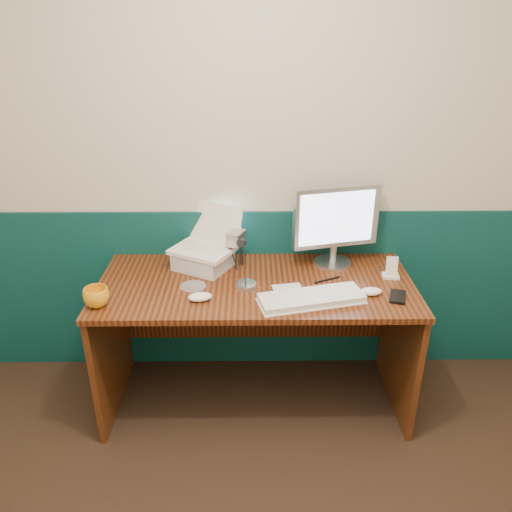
{
  "coord_description": "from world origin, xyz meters",
  "views": [
    {
      "loc": [
        0.03,
        -0.85,
        1.95
      ],
      "look_at": [
        0.05,
        1.23,
        0.97
      ],
      "focal_mm": 35.0,
      "sensor_mm": 36.0,
      "label": 1
    }
  ],
  "objects_px": {
    "mug": "(96,297)",
    "camcorder": "(237,250)",
    "laptop": "(202,230)",
    "desk": "(256,344)",
    "monitor": "(335,225)",
    "keyboard": "(311,299)"
  },
  "relations": [
    {
      "from": "desk",
      "to": "keyboard",
      "type": "xyz_separation_m",
      "value": [
        0.26,
        -0.19,
        0.39
      ]
    },
    {
      "from": "monitor",
      "to": "keyboard",
      "type": "distance_m",
      "value": 0.48
    },
    {
      "from": "mug",
      "to": "camcorder",
      "type": "xyz_separation_m",
      "value": [
        0.64,
        0.41,
        0.05
      ]
    },
    {
      "from": "laptop",
      "to": "camcorder",
      "type": "relative_size",
      "value": 1.6
    },
    {
      "from": "desk",
      "to": "monitor",
      "type": "relative_size",
      "value": 3.47
    },
    {
      "from": "desk",
      "to": "mug",
      "type": "relative_size",
      "value": 13.66
    },
    {
      "from": "monitor",
      "to": "camcorder",
      "type": "distance_m",
      "value": 0.54
    },
    {
      "from": "monitor",
      "to": "keyboard",
      "type": "bearing_deg",
      "value": -125.39
    },
    {
      "from": "laptop",
      "to": "keyboard",
      "type": "height_order",
      "value": "laptop"
    },
    {
      "from": "laptop",
      "to": "mug",
      "type": "distance_m",
      "value": 0.63
    },
    {
      "from": "desk",
      "to": "camcorder",
      "type": "xyz_separation_m",
      "value": [
        -0.1,
        0.19,
        0.47
      ]
    },
    {
      "from": "monitor",
      "to": "desk",
      "type": "bearing_deg",
      "value": -167.08
    },
    {
      "from": "laptop",
      "to": "camcorder",
      "type": "distance_m",
      "value": 0.22
    },
    {
      "from": "mug",
      "to": "desk",
      "type": "bearing_deg",
      "value": 16.56
    },
    {
      "from": "laptop",
      "to": "mug",
      "type": "relative_size",
      "value": 2.62
    },
    {
      "from": "desk",
      "to": "laptop",
      "type": "relative_size",
      "value": 5.21
    },
    {
      "from": "mug",
      "to": "camcorder",
      "type": "distance_m",
      "value": 0.76
    },
    {
      "from": "laptop",
      "to": "monitor",
      "type": "bearing_deg",
      "value": 30.9
    },
    {
      "from": "keyboard",
      "to": "desk",
      "type": "bearing_deg",
      "value": 130.38
    },
    {
      "from": "desk",
      "to": "monitor",
      "type": "height_order",
      "value": "monitor"
    },
    {
      "from": "camcorder",
      "to": "laptop",
      "type": "bearing_deg",
      "value": -151.74
    },
    {
      "from": "camcorder",
      "to": "monitor",
      "type": "bearing_deg",
      "value": 27.41
    }
  ]
}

